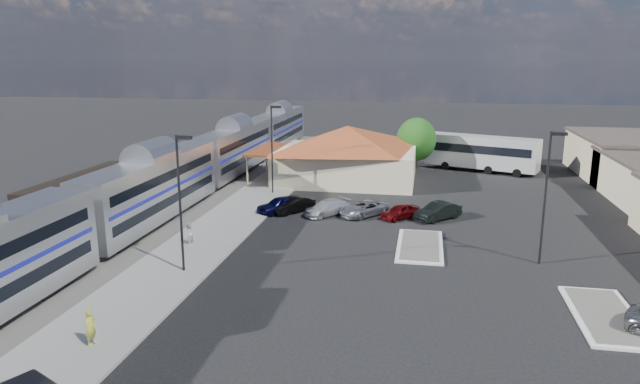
# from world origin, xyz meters

# --- Properties ---
(ground) EXTENTS (280.00, 280.00, 0.00)m
(ground) POSITION_xyz_m (0.00, 0.00, 0.00)
(ground) COLOR black
(ground) RESTS_ON ground
(railbed) EXTENTS (16.00, 100.00, 0.12)m
(railbed) POSITION_xyz_m (-21.00, 8.00, 0.06)
(railbed) COLOR #4C4944
(railbed) RESTS_ON ground
(platform) EXTENTS (5.50, 92.00, 0.18)m
(platform) POSITION_xyz_m (-12.00, 6.00, 0.09)
(platform) COLOR gray
(platform) RESTS_ON ground
(passenger_train) EXTENTS (3.00, 104.00, 5.55)m
(passenger_train) POSITION_xyz_m (-18.00, 4.26, 2.87)
(passenger_train) COLOR silver
(passenger_train) RESTS_ON ground
(freight_cars) EXTENTS (2.80, 46.00, 4.00)m
(freight_cars) POSITION_xyz_m (-24.00, 3.44, 1.93)
(freight_cars) COLOR black
(freight_cars) RESTS_ON ground
(station_depot) EXTENTS (18.35, 12.24, 6.20)m
(station_depot) POSITION_xyz_m (-4.56, 24.00, 3.13)
(station_depot) COLOR #BEB48B
(station_depot) RESTS_ON ground
(traffic_island_south) EXTENTS (3.30, 7.50, 0.21)m
(traffic_island_south) POSITION_xyz_m (4.00, 2.00, 0.10)
(traffic_island_south) COLOR silver
(traffic_island_south) RESTS_ON ground
(traffic_island_north) EXTENTS (3.30, 7.50, 0.21)m
(traffic_island_north) POSITION_xyz_m (14.00, -8.00, 0.10)
(traffic_island_north) COLOR silver
(traffic_island_north) RESTS_ON ground
(lamp_plat_s) EXTENTS (1.08, 0.25, 9.00)m
(lamp_plat_s) POSITION_xyz_m (-10.90, -6.00, 5.34)
(lamp_plat_s) COLOR black
(lamp_plat_s) RESTS_ON ground
(lamp_plat_n) EXTENTS (1.08, 0.25, 9.00)m
(lamp_plat_n) POSITION_xyz_m (-10.90, 16.00, 5.34)
(lamp_plat_n) COLOR black
(lamp_plat_n) RESTS_ON ground
(lamp_lot) EXTENTS (1.08, 0.25, 9.00)m
(lamp_lot) POSITION_xyz_m (12.10, 0.00, 5.34)
(lamp_lot) COLOR black
(lamp_lot) RESTS_ON ground
(tree_depot) EXTENTS (4.71, 4.71, 6.63)m
(tree_depot) POSITION_xyz_m (3.00, 30.00, 4.02)
(tree_depot) COLOR #382314
(tree_depot) RESTS_ON ground
(coach_bus) EXTENTS (13.48, 7.63, 4.29)m
(coach_bus) POSITION_xyz_m (10.86, 32.31, 2.47)
(coach_bus) COLOR silver
(coach_bus) RESTS_ON ground
(person_a) EXTENTS (0.54, 0.72, 1.81)m
(person_a) POSITION_xyz_m (-11.28, -16.07, 1.09)
(person_a) COLOR gold
(person_a) RESTS_ON platform
(person_b) EXTENTS (0.81, 0.93, 1.61)m
(person_b) POSITION_xyz_m (-12.84, -0.87, 0.98)
(person_b) COLOR silver
(person_b) RESTS_ON platform
(parked_car_a) EXTENTS (4.28, 4.31, 1.48)m
(parked_car_a) POSITION_xyz_m (-8.50, 9.34, 0.74)
(parked_car_a) COLOR #0C0B3A
(parked_car_a) RESTS_ON ground
(parked_car_b) EXTENTS (3.86, 4.21, 1.40)m
(parked_car_b) POSITION_xyz_m (-7.41, 9.64, 0.70)
(parked_car_b) COLOR black
(parked_car_b) RESTS_ON ground
(parked_car_c) EXTENTS (4.39, 4.69, 1.33)m
(parked_car_c) POSITION_xyz_m (-4.21, 9.34, 0.66)
(parked_car_c) COLOR silver
(parked_car_c) RESTS_ON ground
(parked_car_d) EXTENTS (4.72, 4.93, 1.30)m
(parked_car_d) POSITION_xyz_m (-1.01, 9.64, 0.65)
(parked_car_d) COLOR gray
(parked_car_d) RESTS_ON ground
(parked_car_e) EXTENTS (3.66, 3.76, 1.27)m
(parked_car_e) POSITION_xyz_m (2.19, 9.34, 0.64)
(parked_car_e) COLOR maroon
(parked_car_e) RESTS_ON ground
(parked_car_f) EXTENTS (4.24, 4.34, 1.48)m
(parked_car_f) POSITION_xyz_m (5.39, 9.64, 0.74)
(parked_car_f) COLOR black
(parked_car_f) RESTS_ON ground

